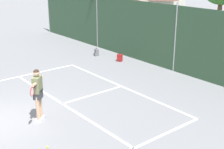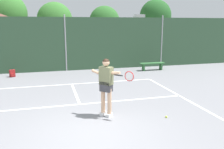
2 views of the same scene
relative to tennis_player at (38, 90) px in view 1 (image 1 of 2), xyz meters
name	(u,v)px [view 1 (image 1 of 2)]	position (x,y,z in m)	size (l,w,h in m)	color
ground_plane	(0,123)	(-0.71, -1.17, -1.11)	(120.00, 120.00, 0.00)	gray
court_markings	(18,117)	(-0.71, -0.52, -1.11)	(8.30, 11.10, 0.01)	white
chainlink_fence	(175,39)	(-0.71, 7.83, 0.54)	(26.09, 0.09, 3.45)	#2D4C33
clubhouse_building	(132,5)	(-7.67, 11.30, 1.29)	(6.03, 5.23, 4.64)	beige
tennis_player	(38,90)	(0.00, 0.00, 0.00)	(1.11, 1.00, 1.85)	silver
tennis_ball	(47,147)	(1.77, -0.66, -1.08)	(0.07, 0.07, 0.07)	#CCE033
backpack_grey	(96,52)	(-5.50, 6.48, -0.92)	(0.32, 0.30, 0.46)	slate
backpack_red	(120,58)	(-3.75, 6.81, -0.92)	(0.33, 0.33, 0.46)	maroon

